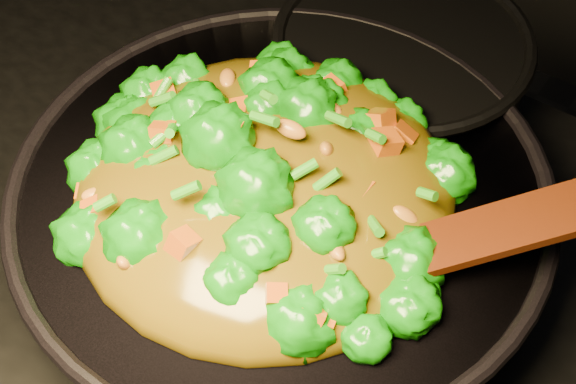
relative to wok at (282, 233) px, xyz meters
The scene contains 4 objects.
wok is the anchor object (origin of this frame).
stir_fry 0.11m from the wok, 107.04° to the right, with size 0.30×0.30×0.10m, color #127B08, non-canonical shape.
spatula 0.20m from the wok, ahead, with size 0.28×0.04×0.01m, color #330F07.
back_pot 0.21m from the wok, 90.74° to the left, with size 0.23×0.23×0.13m, color black.
Camera 1 is at (0.28, -0.25, 1.57)m, focal length 55.00 mm.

